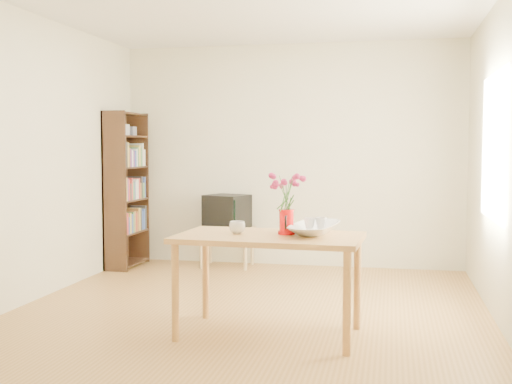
% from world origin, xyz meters
% --- Properties ---
extents(room, '(4.50, 4.50, 4.50)m').
position_xyz_m(room, '(0.03, 0.00, 1.30)').
color(room, olive).
rests_on(room, ground).
extents(table, '(1.39, 0.84, 0.75)m').
position_xyz_m(table, '(0.30, -0.62, 0.66)').
color(table, '#AA743A').
rests_on(table, ground).
extents(tv_stand, '(0.60, 0.45, 0.46)m').
position_xyz_m(tv_stand, '(-0.70, 1.97, 0.39)').
color(tv_stand, tan).
rests_on(tv_stand, ground).
extents(bookshelf, '(0.28, 0.70, 1.80)m').
position_xyz_m(bookshelf, '(-1.85, 1.75, 0.84)').
color(bookshelf, black).
rests_on(bookshelf, ground).
extents(pitcher, '(0.13, 0.20, 0.19)m').
position_xyz_m(pitcher, '(0.41, -0.55, 0.84)').
color(pitcher, red).
rests_on(pitcher, table).
extents(flowers, '(0.21, 0.21, 0.30)m').
position_xyz_m(flowers, '(0.41, -0.55, 1.08)').
color(flowers, '#C22D65').
rests_on(flowers, pitcher).
extents(mug, '(0.15, 0.15, 0.09)m').
position_xyz_m(mug, '(0.05, -0.60, 0.80)').
color(mug, white).
rests_on(mug, table).
extents(bowl, '(0.53, 0.53, 0.44)m').
position_xyz_m(bowl, '(0.61, -0.46, 0.97)').
color(bowl, white).
rests_on(bowl, table).
extents(teacup_a, '(0.10, 0.10, 0.07)m').
position_xyz_m(teacup_a, '(0.57, -0.46, 0.93)').
color(teacup_a, white).
rests_on(teacup_a, bowl).
extents(teacup_b, '(0.09, 0.09, 0.07)m').
position_xyz_m(teacup_b, '(0.66, -0.44, 0.93)').
color(teacup_b, white).
rests_on(teacup_b, bowl).
extents(television, '(0.55, 0.53, 0.38)m').
position_xyz_m(television, '(-0.70, 1.98, 0.66)').
color(television, black).
rests_on(television, tv_stand).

